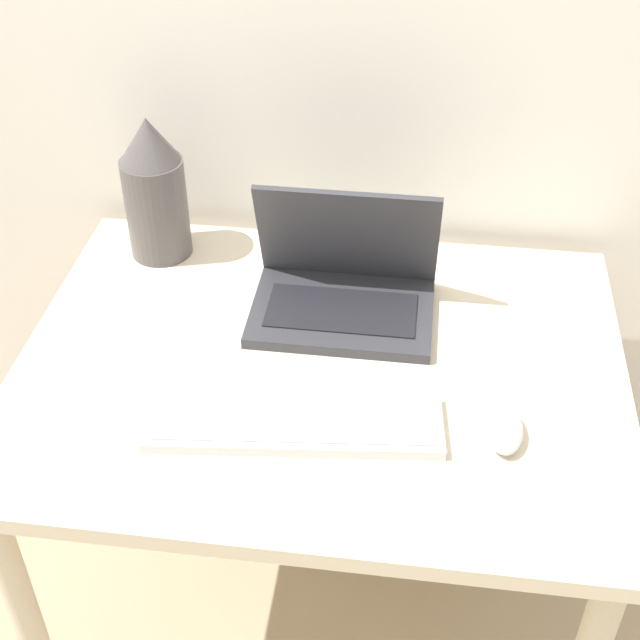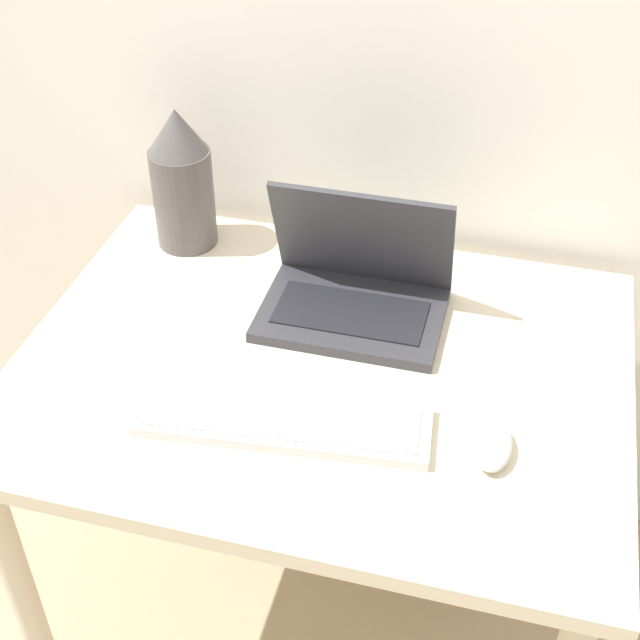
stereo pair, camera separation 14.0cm
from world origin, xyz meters
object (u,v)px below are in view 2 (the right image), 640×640
Objects in this scene: laptop at (356,287)px; vase at (182,180)px; keyboard at (283,420)px; mouse at (493,446)px.

laptop is 0.40m from vase.
mouse is at bearing 3.99° from keyboard.
keyboard is 0.32m from mouse.
vase is (-0.37, 0.13, 0.09)m from laptop.
laptop is 0.40m from mouse.
laptop is at bearing 82.38° from keyboard.
laptop is 0.31m from keyboard.
mouse is at bearing -46.26° from laptop.
mouse is (0.31, 0.02, 0.01)m from keyboard.
laptop is at bearing 133.74° from mouse.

